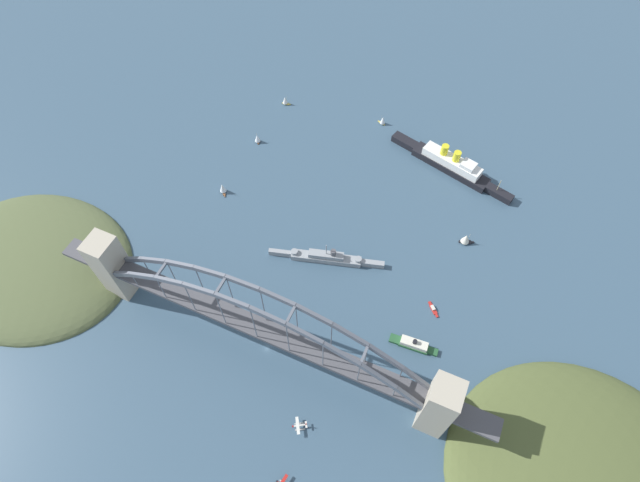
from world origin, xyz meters
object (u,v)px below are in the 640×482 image
(naval_cruiser, at_px, (327,258))
(small_boat_0, at_px, (285,100))
(harbor_arch_bridge, at_px, (262,329))
(small_boat_2, at_px, (383,120))
(small_boat_5, at_px, (466,239))
(harbor_ferry_steamer, at_px, (413,344))
(small_boat_4, at_px, (257,138))
(ocean_liner, at_px, (451,164))
(small_boat_1, at_px, (433,309))
(small_boat_3, at_px, (223,188))
(seaplane_second_in_formation, at_px, (299,426))

(naval_cruiser, height_order, small_boat_0, naval_cruiser)
(harbor_arch_bridge, relative_size, naval_cruiser, 3.54)
(small_boat_2, relative_size, small_boat_5, 0.82)
(harbor_ferry_steamer, distance_m, small_boat_4, 199.38)
(ocean_liner, distance_m, small_boat_2, 67.63)
(harbor_arch_bridge, height_order, small_boat_1, harbor_arch_bridge)
(small_boat_0, xyz_separation_m, small_boat_1, (168.39, -131.24, -3.22))
(harbor_arch_bridge, height_order, small_boat_2, harbor_arch_bridge)
(small_boat_3, height_order, small_boat_5, small_boat_3)
(ocean_liner, height_order, small_boat_0, ocean_liner)
(ocean_liner, height_order, small_boat_1, ocean_liner)
(naval_cruiser, bearing_deg, small_boat_1, -4.49)
(seaplane_second_in_formation, bearing_deg, harbor_ferry_steamer, 58.99)
(small_boat_1, relative_size, small_boat_5, 0.90)
(naval_cruiser, height_order, small_boat_5, naval_cruiser)
(harbor_arch_bridge, height_order, small_boat_0, harbor_arch_bridge)
(harbor_arch_bridge, relative_size, harbor_ferry_steamer, 8.94)
(harbor_arch_bridge, bearing_deg, naval_cruiser, 83.34)
(ocean_liner, height_order, seaplane_second_in_formation, ocean_liner)
(naval_cruiser, relative_size, small_boat_5, 7.34)
(harbor_arch_bridge, height_order, small_boat_4, harbor_arch_bridge)
(small_boat_3, bearing_deg, small_boat_5, 9.48)
(small_boat_3, bearing_deg, harbor_arch_bridge, -48.20)
(harbor_ferry_steamer, height_order, small_boat_0, small_boat_0)
(ocean_liner, bearing_deg, naval_cruiser, -115.06)
(harbor_ferry_steamer, bearing_deg, small_boat_4, 145.90)
(harbor_ferry_steamer, xyz_separation_m, seaplane_second_in_formation, (-42.48, -70.68, -0.31))
(harbor_arch_bridge, distance_m, seaplane_second_in_formation, 56.93)
(small_boat_2, bearing_deg, ocean_liner, -21.35)
(seaplane_second_in_formation, bearing_deg, small_boat_5, 71.89)
(harbor_ferry_steamer, distance_m, seaplane_second_in_formation, 82.47)
(harbor_ferry_steamer, xyz_separation_m, small_boat_4, (-165.10, 111.77, 1.54))
(small_boat_3, height_order, small_boat_4, small_boat_3)
(small_boat_3, bearing_deg, naval_cruiser, -13.70)
(harbor_arch_bridge, bearing_deg, harbor_ferry_steamer, 25.09)
(ocean_liner, bearing_deg, small_boat_0, 174.61)
(ocean_liner, distance_m, small_boat_0, 145.60)
(harbor_ferry_steamer, height_order, small_boat_2, small_boat_2)
(ocean_liner, relative_size, small_boat_2, 11.96)
(harbor_ferry_steamer, bearing_deg, small_boat_1, 82.09)
(seaplane_second_in_formation, xyz_separation_m, small_boat_2, (-39.99, 241.15, 1.88))
(small_boat_0, bearing_deg, small_boat_4, -90.77)
(small_boat_0, xyz_separation_m, small_boat_4, (-0.64, -47.76, 0.03))
(harbor_arch_bridge, relative_size, seaplane_second_in_formation, 30.10)
(naval_cruiser, bearing_deg, small_boat_0, 126.51)
(small_boat_2, height_order, small_boat_5, small_boat_5)
(small_boat_5, bearing_deg, small_boat_3, -170.52)
(ocean_liner, xyz_separation_m, seaplane_second_in_formation, (-22.98, -216.54, -3.51))
(seaplane_second_in_formation, bearing_deg, ocean_liner, 83.94)
(harbor_arch_bridge, xyz_separation_m, small_boat_3, (-84.34, 94.33, -24.43))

